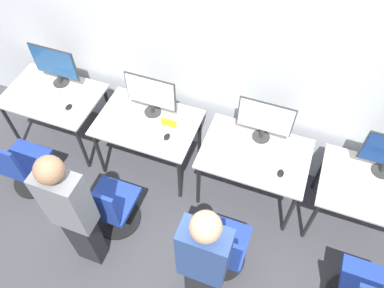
# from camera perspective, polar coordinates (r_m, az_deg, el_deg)

# --- Properties ---
(ground_plane) EXTENTS (20.00, 20.00, 0.00)m
(ground_plane) POSITION_cam_1_polar(r_m,az_deg,el_deg) (4.15, -0.70, -8.87)
(ground_plane) COLOR #3D3D42
(wall_back) EXTENTS (12.00, 0.05, 2.80)m
(wall_back) POSITION_cam_1_polar(r_m,az_deg,el_deg) (3.58, 4.02, 13.62)
(wall_back) COLOR silver
(wall_back) RESTS_ON ground_plane
(desk_far_left) EXTENTS (1.04, 0.72, 0.72)m
(desk_far_left) POSITION_cam_1_polar(r_m,az_deg,el_deg) (4.46, -20.30, 6.36)
(desk_far_left) COLOR #BCB7AD
(desk_far_left) RESTS_ON ground_plane
(monitor_far_left) EXTENTS (0.53, 0.18, 0.48)m
(monitor_far_left) POSITION_cam_1_polar(r_m,az_deg,el_deg) (4.34, -20.20, 11.31)
(monitor_far_left) COLOR #2D2D2D
(monitor_far_left) RESTS_ON desk_far_left
(keyboard_far_left) EXTENTS (0.44, 0.16, 0.02)m
(keyboard_far_left) POSITION_cam_1_polar(r_m,az_deg,el_deg) (4.35, -21.22, 6.42)
(keyboard_far_left) COLOR silver
(keyboard_far_left) RESTS_ON desk_far_left
(mouse_far_left) EXTENTS (0.06, 0.09, 0.03)m
(mouse_far_left) POSITION_cam_1_polar(r_m,az_deg,el_deg) (4.18, -18.28, 5.38)
(mouse_far_left) COLOR black
(mouse_far_left) RESTS_ON desk_far_left
(office_chair_far_left) EXTENTS (0.48, 0.48, 0.86)m
(office_chair_far_left) POSITION_cam_1_polar(r_m,az_deg,el_deg) (4.36, -24.40, -3.26)
(office_chair_far_left) COLOR black
(office_chair_far_left) RESTS_ON ground_plane
(desk_left) EXTENTS (1.04, 0.72, 0.72)m
(desk_left) POSITION_cam_1_polar(r_m,az_deg,el_deg) (3.94, -6.74, 2.58)
(desk_left) COLOR #BCB7AD
(desk_left) RESTS_ON ground_plane
(monitor_left) EXTENTS (0.53, 0.18, 0.48)m
(monitor_left) POSITION_cam_1_polar(r_m,az_deg,el_deg) (3.78, -6.31, 7.58)
(monitor_left) COLOR #2D2D2D
(monitor_left) RESTS_ON desk_left
(keyboard_left) EXTENTS (0.44, 0.16, 0.02)m
(keyboard_left) POSITION_cam_1_polar(r_m,az_deg,el_deg) (3.81, -7.59, 2.22)
(keyboard_left) COLOR silver
(keyboard_left) RESTS_ON desk_left
(mouse_left) EXTENTS (0.06, 0.09, 0.03)m
(mouse_left) POSITION_cam_1_polar(r_m,az_deg,el_deg) (3.72, -3.84, 1.11)
(mouse_left) COLOR black
(mouse_left) RESTS_ON desk_left
(office_chair_left) EXTENTS (0.48, 0.48, 0.86)m
(office_chair_left) POSITION_cam_1_polar(r_m,az_deg,el_deg) (3.81, -12.32, -9.46)
(office_chair_left) COLOR black
(office_chair_left) RESTS_ON ground_plane
(person_left) EXTENTS (0.36, 0.21, 1.61)m
(person_left) POSITION_cam_1_polar(r_m,az_deg,el_deg) (3.25, -17.79, -9.92)
(person_left) COLOR #232328
(person_left) RESTS_ON ground_plane
(desk_right) EXTENTS (1.04, 0.72, 0.72)m
(desk_right) POSITION_cam_1_polar(r_m,az_deg,el_deg) (3.72, 9.47, -2.13)
(desk_right) COLOR #BCB7AD
(desk_right) RESTS_ON ground_plane
(monitor_right) EXTENTS (0.53, 0.18, 0.48)m
(monitor_right) POSITION_cam_1_polar(r_m,az_deg,el_deg) (3.59, 11.05, 3.71)
(monitor_right) COLOR #2D2D2D
(monitor_right) RESTS_ON desk_right
(keyboard_right) EXTENTS (0.44, 0.16, 0.02)m
(keyboard_right) POSITION_cam_1_polar(r_m,az_deg,el_deg) (3.56, 9.02, -3.25)
(keyboard_right) COLOR silver
(keyboard_right) RESTS_ON desk_right
(mouse_right) EXTENTS (0.06, 0.09, 0.03)m
(mouse_right) POSITION_cam_1_polar(r_m,az_deg,el_deg) (3.55, 13.35, -4.37)
(mouse_right) COLOR black
(mouse_right) RESTS_ON desk_right
(office_chair_right) EXTENTS (0.48, 0.48, 0.86)m
(office_chair_right) POSITION_cam_1_polar(r_m,az_deg,el_deg) (3.56, 4.46, -15.63)
(office_chair_right) COLOR black
(office_chair_right) RESTS_ON ground_plane
(person_right) EXTENTS (0.36, 0.21, 1.61)m
(person_right) POSITION_cam_1_polar(r_m,az_deg,el_deg) (2.94, 1.72, -17.68)
(person_right) COLOR #232328
(person_right) RESTS_ON ground_plane
(desk_far_right) EXTENTS (1.04, 0.72, 0.72)m
(desk_far_right) POSITION_cam_1_polar(r_m,az_deg,el_deg) (3.85, 26.20, -6.79)
(desk_far_right) COLOR #BCB7AD
(desk_far_right) RESTS_ON ground_plane
(keyboard_far_right) EXTENTS (0.44, 0.16, 0.02)m
(keyboard_far_right) POSITION_cam_1_polar(r_m,az_deg,el_deg) (3.70, 26.58, -7.85)
(keyboard_far_right) COLOR silver
(keyboard_far_right) RESTS_ON desk_far_right
(placard_left) EXTENTS (0.16, 0.03, 0.08)m
(placard_left) POSITION_cam_1_polar(r_m,az_deg,el_deg) (3.80, -3.56, 3.25)
(placard_left) COLOR yellow
(placard_left) RESTS_ON desk_left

